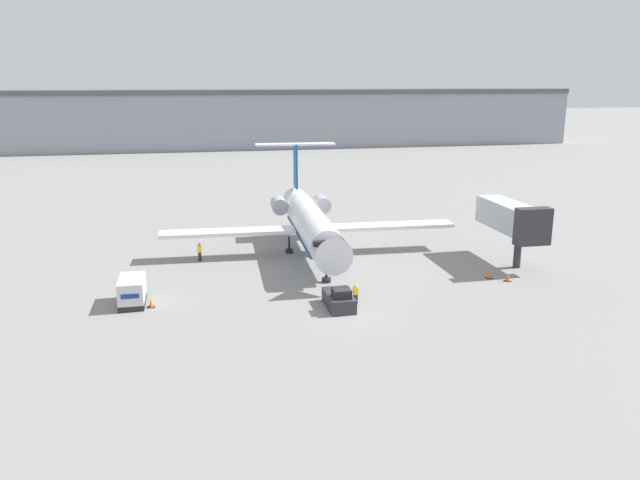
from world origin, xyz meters
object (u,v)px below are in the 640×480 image
Objects in this scene: traffic_cone_right at (489,274)px; pushback_tug at (339,299)px; airplane_main at (310,222)px; jet_bridge at (512,218)px; traffic_cone_left at (151,303)px; luggage_cart at (132,291)px; worker_by_wing at (200,251)px; traffic_cone_mid at (508,277)px; worker_near_tug at (356,294)px.

pushback_tug is at bearing -163.58° from traffic_cone_right.
jet_bridge is (18.30, -7.11, 1.08)m from airplane_main.
airplane_main is 41.17× the size of traffic_cone_left.
traffic_cone_left is at bearing -36.33° from luggage_cart.
worker_by_wing is 2.23× the size of traffic_cone_right.
airplane_main is at bearing 141.32° from traffic_cone_mid.
traffic_cone_right is 1.67m from traffic_cone_mid.
luggage_cart reaches higher than traffic_cone_mid.
pushback_tug reaches higher than traffic_cone_left.
traffic_cone_left is at bearing -179.59° from traffic_cone_mid.
worker_near_tug is 2.29× the size of traffic_cone_left.
airplane_main reaches higher than traffic_cone_right.
luggage_cart is 2.09× the size of worker_by_wing.
luggage_cart reaches higher than worker_near_tug.
pushback_tug is at bearing -168.49° from traffic_cone_mid.
luggage_cart is 30.80m from traffic_cone_right.
jet_bridge is (19.05, 8.53, 3.76)m from pushback_tug.
jet_bridge reaches higher than traffic_cone_right.
pushback_tug is at bearing -14.62° from luggage_cart.
luggage_cart reaches higher than traffic_cone_right.
pushback_tug is 14.75m from traffic_cone_left.
luggage_cart is at bearing -116.19° from worker_by_wing.
worker_near_tug is 19.66m from jet_bridge.
pushback_tug is at bearing -12.03° from traffic_cone_left.
traffic_cone_left is 29.37m from traffic_cone_right.
jet_bridge is at bearing -12.99° from worker_by_wing.
worker_by_wing is 29.15m from traffic_cone_mid.
traffic_cone_mid is (26.55, -12.03, -0.61)m from worker_by_wing.
worker_near_tug is 0.18× the size of jet_bridge.
worker_by_wing is at bearing 156.65° from traffic_cone_right.
airplane_main is 7.84× the size of luggage_cart.
airplane_main is 7.74× the size of pushback_tug.
worker_near_tug is 14.02m from traffic_cone_right.
luggage_cart is at bearing -179.53° from traffic_cone_right.
traffic_cone_mid is at bearing 0.41° from traffic_cone_left.
traffic_cone_right is (14.17, -11.24, -2.96)m from airplane_main.
pushback_tug is 5.14× the size of traffic_cone_mid.
airplane_main is at bearing 39.64° from traffic_cone_left.
luggage_cart reaches higher than traffic_cone_left.
luggage_cart is (-15.88, 4.14, 0.40)m from pushback_tug.
traffic_cone_right is at bearing 16.42° from pushback_tug.
worker_by_wing reaches higher than traffic_cone_left.
luggage_cart is 5.07× the size of traffic_cone_mid.
airplane_main is at bearing 158.77° from jet_bridge.
worker_by_wing is 12.91m from traffic_cone_left.
pushback_tug is 1.01× the size of luggage_cart.
luggage_cart is 1.95m from traffic_cone_left.
traffic_cone_mid is at bearing -1.52° from luggage_cart.
airplane_main is 15.88m from pushback_tug.
worker_by_wing is (-10.38, 15.32, 0.29)m from pushback_tug.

